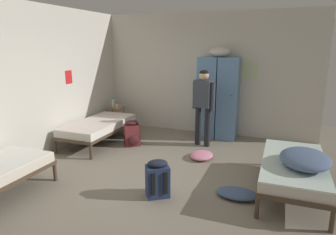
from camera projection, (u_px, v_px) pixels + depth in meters
The scene contains 14 objects.
ground_plane at pixel (162, 177), 4.94m from camera, with size 9.00×9.00×0.00m, color gray.
room_backdrop at pixel (127, 78), 6.29m from camera, with size 5.17×5.69×2.87m.
locker_bank at pixel (218, 96), 6.88m from camera, with size 0.90×0.55×2.07m.
shelf_unit at pixel (116, 115), 7.74m from camera, with size 0.38×0.30×0.57m.
bed_right at pixel (293, 167), 4.39m from camera, with size 0.90×1.90×0.49m.
bed_left_rear at pixel (99, 126), 6.60m from camera, with size 0.90×1.90×0.49m.
bedding_heap at pixel (305, 159), 4.14m from camera, with size 0.67×0.86×0.21m.
person_traveler at pixel (203, 101), 6.28m from camera, with size 0.50×0.29×1.62m.
water_bottle at pixel (113, 102), 7.71m from camera, with size 0.07×0.07×0.23m.
lotion_bottle at pixel (117, 105), 7.61m from camera, with size 0.05×0.05×0.13m.
backpack_maroon at pixel (132, 134), 6.44m from camera, with size 0.41×0.42×0.55m.
backpack_navy at pixel (157, 179), 4.28m from camera, with size 0.41×0.41×0.55m.
clothes_pile_pink at pixel (201, 155), 5.75m from camera, with size 0.43×0.52×0.12m.
clothes_pile_denim at pixel (237, 193), 4.29m from camera, with size 0.59×0.39×0.11m.
Camera 1 is at (1.72, -4.22, 2.13)m, focal length 32.12 mm.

